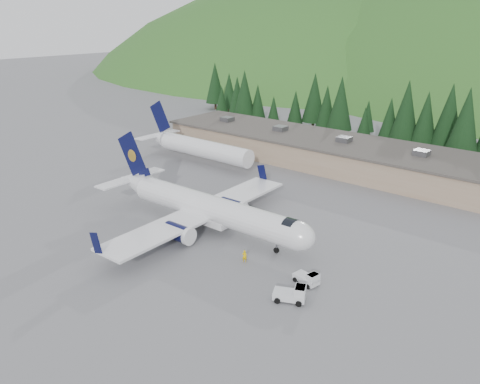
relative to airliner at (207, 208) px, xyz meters
name	(u,v)px	position (x,y,z in m)	size (l,w,h in m)	color
ground	(213,231)	(1.04, 0.02, -3.13)	(600.00, 600.00, 0.00)	slate
airliner	(207,208)	(0.00, 0.00, 0.00)	(35.35, 33.10, 11.76)	white
second_airliner	(195,146)	(-23.89, 22.02, 0.19)	(27.50, 11.00, 10.05)	white
baggage_tug_a	(292,294)	(19.08, -7.39, -2.33)	(3.75, 3.05, 1.79)	silver
baggage_tug_b	(308,278)	(18.63, -3.53, -2.44)	(3.12, 2.20, 1.55)	silver
terminal_building	(321,150)	(-3.97, 38.02, -0.51)	(71.00, 17.00, 6.10)	#93765D
ramp_worker	(245,256)	(10.04, -4.12, -2.34)	(0.58, 0.38, 1.59)	#F2BF00
tree_line	(374,111)	(-2.42, 59.04, 4.57)	(112.87, 20.02, 14.17)	black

